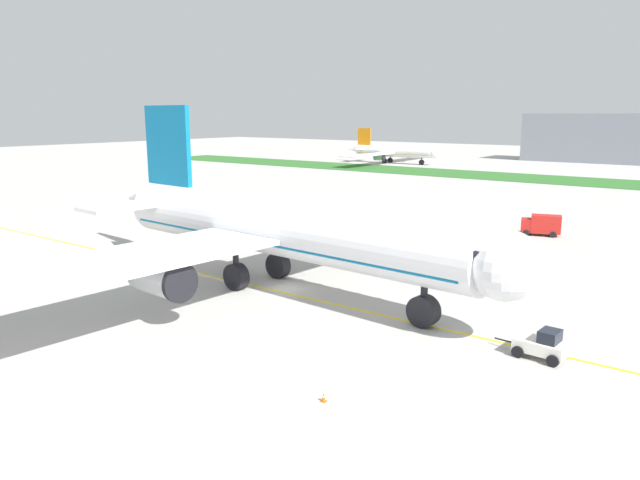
% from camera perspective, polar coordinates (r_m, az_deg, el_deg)
% --- Properties ---
extents(ground_plane, '(600.00, 600.00, 0.00)m').
position_cam_1_polar(ground_plane, '(62.30, -3.25, -4.67)').
color(ground_plane, '#ADAAA5').
rests_on(ground_plane, ground).
extents(apron_taxi_line, '(280.00, 0.36, 0.01)m').
position_cam_1_polar(apron_taxi_line, '(61.40, -3.99, -4.92)').
color(apron_taxi_line, yellow).
rests_on(apron_taxi_line, ground).
extents(grass_median_strip, '(320.00, 24.00, 0.10)m').
position_cam_1_polar(grass_median_strip, '(175.57, 23.98, 5.12)').
color(grass_median_strip, '#2D6628').
rests_on(grass_median_strip, ground).
extents(airliner_foreground, '(54.57, 86.08, 18.79)m').
position_cam_1_polar(airliner_foreground, '(61.07, -4.25, 1.14)').
color(airliner_foreground, white).
rests_on(airliner_foreground, ground).
extents(pushback_tug, '(5.57, 2.85, 2.26)m').
position_cam_1_polar(pushback_tug, '(47.87, 20.52, -9.35)').
color(pushback_tug, white).
rests_on(pushback_tug, ground).
extents(ground_crew_wingwalker_port, '(0.37, 0.53, 1.60)m').
position_cam_1_polar(ground_crew_wingwalker_port, '(66.32, -22.02, -3.64)').
color(ground_crew_wingwalker_port, black).
rests_on(ground_crew_wingwalker_port, ground).
extents(traffic_cone_near_nose, '(0.36, 0.36, 0.58)m').
position_cam_1_polar(traffic_cone_near_nose, '(38.91, 0.35, -14.80)').
color(traffic_cone_near_nose, '#F2590C').
rests_on(traffic_cone_near_nose, ground).
extents(traffic_cone_port_wing, '(0.36, 0.36, 0.58)m').
position_cam_1_polar(traffic_cone_port_wing, '(68.65, -26.97, -4.17)').
color(traffic_cone_port_wing, '#F2590C').
rests_on(traffic_cone_port_wing, ground).
extents(service_truck_baggage_loader, '(6.04, 3.93, 3.08)m').
position_cam_1_polar(service_truck_baggage_loader, '(94.87, 20.41, 1.40)').
color(service_truck_baggage_loader, '#B21E19').
rests_on(service_truck_baggage_loader, ground).
extents(service_truck_fuel_bowser, '(5.28, 2.57, 2.79)m').
position_cam_1_polar(service_truck_fuel_bowser, '(99.13, 1.41, 2.49)').
color(service_truck_fuel_bowser, black).
rests_on(service_truck_fuel_bowser, ground).
extents(parked_airliner_far_left, '(36.90, 58.11, 12.59)m').
position_cam_1_polar(parked_airliner_far_left, '(222.61, 6.91, 8.38)').
color(parked_airliner_far_left, white).
rests_on(parked_airliner_far_left, ground).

